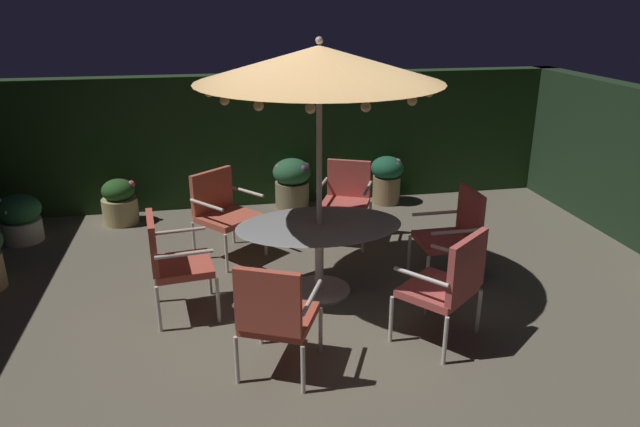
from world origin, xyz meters
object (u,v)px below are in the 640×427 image
at_px(patio_chair_southeast, 222,208).
at_px(potted_plant_back_right, 20,217).
at_px(patio_chair_south, 171,258).
at_px(patio_chair_northeast, 455,230).
at_px(patio_chair_north, 450,281).
at_px(potted_plant_right_far, 387,178).
at_px(patio_chair_east, 346,195).
at_px(patio_chair_southwest, 275,313).
at_px(potted_plant_left_near, 292,181).
at_px(patio_dining_table, 319,239).
at_px(patio_umbrella, 319,64).
at_px(potted_plant_left_far, 119,202).

xyz_separation_m(patio_chair_southeast, potted_plant_back_right, (-2.49, 0.91, -0.28)).
height_order(patio_chair_southeast, patio_chair_south, patio_chair_south).
bearing_deg(patio_chair_northeast, patio_chair_north, -115.10).
xyz_separation_m(potted_plant_right_far, potted_plant_back_right, (-4.93, -0.55, -0.07)).
distance_m(patio_chair_east, patio_chair_southwest, 2.93).
xyz_separation_m(patio_chair_southeast, potted_plant_left_near, (1.04, 1.56, -0.21)).
distance_m(patio_dining_table, patio_chair_southwest, 1.47).
distance_m(patio_dining_table, potted_plant_left_near, 2.69).
bearing_deg(potted_plant_right_far, potted_plant_back_right, -173.67).
xyz_separation_m(patio_umbrella, patio_chair_east, (0.59, 1.33, -1.74)).
bearing_deg(patio_chair_northeast, potted_plant_left_far, 147.02).
relative_size(patio_chair_east, patio_chair_southeast, 0.98).
bearing_deg(potted_plant_left_near, patio_chair_northeast, -62.86).
bearing_deg(patio_chair_northeast, patio_umbrella, -179.35).
relative_size(patio_chair_northeast, potted_plant_back_right, 1.67).
bearing_deg(patio_chair_northeast, patio_chair_southeast, 155.28).
height_order(patio_chair_northeast, patio_chair_south, same).
distance_m(patio_umbrella, patio_chair_east, 2.27).
bearing_deg(patio_chair_southwest, patio_umbrella, 65.69).
xyz_separation_m(patio_chair_north, patio_chair_northeast, (0.54, 1.15, -0.03)).
xyz_separation_m(patio_chair_southwest, potted_plant_left_far, (-1.68, 3.79, -0.27)).
relative_size(patio_dining_table, potted_plant_left_far, 2.74).
bearing_deg(patio_chair_north, patio_chair_southwest, -172.48).
bearing_deg(patio_chair_north, potted_plant_back_right, 143.95).
relative_size(patio_chair_southeast, patio_chair_south, 1.00).
distance_m(patio_chair_northeast, patio_chair_east, 1.58).
xyz_separation_m(patio_chair_southwest, potted_plant_back_right, (-2.82, 3.37, -0.26)).
distance_m(potted_plant_left_far, potted_plant_back_right, 1.22).
bearing_deg(potted_plant_left_far, patio_chair_northeast, -32.98).
distance_m(patio_chair_southwest, potted_plant_back_right, 4.40).
bearing_deg(patio_dining_table, potted_plant_back_right, 149.33).
bearing_deg(potted_plant_left_far, potted_plant_right_far, 1.92).
height_order(patio_dining_table, patio_umbrella, patio_umbrella).
bearing_deg(patio_dining_table, potted_plant_left_near, 87.81).
distance_m(patio_chair_southwest, potted_plant_right_far, 4.46).
bearing_deg(patio_umbrella, patio_chair_east, 65.99).
bearing_deg(patio_chair_south, patio_chair_southwest, -53.95).
bearing_deg(potted_plant_back_right, patio_umbrella, -30.67).
relative_size(patio_chair_northeast, patio_chair_south, 1.00).
bearing_deg(patio_umbrella, patio_chair_northeast, 0.65).
xyz_separation_m(patio_umbrella, potted_plant_back_right, (-3.43, 2.03, -2.01)).
bearing_deg(patio_chair_southwest, patio_chair_northeast, 33.20).
height_order(patio_dining_table, patio_chair_north, patio_chair_north).
bearing_deg(patio_chair_south, potted_plant_left_near, 61.47).
height_order(patio_chair_east, patio_chair_southwest, patio_chair_southwest).
relative_size(patio_chair_northeast, patio_chair_southeast, 1.00).
xyz_separation_m(patio_chair_southeast, patio_chair_southwest, (0.33, -2.46, -0.02)).
bearing_deg(patio_chair_southeast, potted_plant_right_far, 30.77).
distance_m(patio_umbrella, patio_chair_south, 2.26).
distance_m(patio_dining_table, potted_plant_left_far, 3.36).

